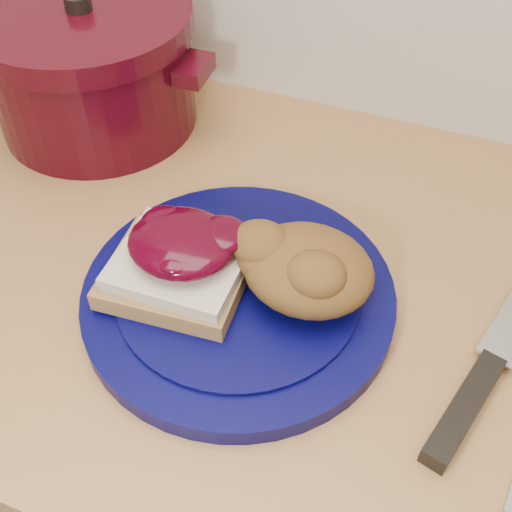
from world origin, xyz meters
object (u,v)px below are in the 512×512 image
at_px(chef_knife, 485,373).
at_px(dutch_oven, 91,68).
at_px(pepper_grinder, 100,49).
at_px(plate, 239,296).

bearing_deg(chef_knife, dutch_oven, 82.79).
bearing_deg(chef_knife, pepper_grinder, 78.54).
bearing_deg(pepper_grinder, dutch_oven, -65.74).
relative_size(plate, dutch_oven, 0.97).
relative_size(plate, chef_knife, 0.94).
distance_m(chef_knife, pepper_grinder, 0.61).
distance_m(plate, chef_knife, 0.23).
distance_m(dutch_oven, pepper_grinder, 0.07).
height_order(plate, dutch_oven, dutch_oven).
relative_size(plate, pepper_grinder, 2.40).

